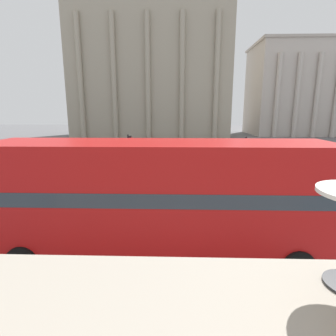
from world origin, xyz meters
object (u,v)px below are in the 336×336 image
(traffic_light_near, at_px, (246,160))
(pedestrian_red, at_px, (160,146))
(traffic_light_mid, at_px, (129,149))
(car_navy, at_px, (120,152))
(plaza_building_right, at_px, (318,90))
(plaza_building_left, at_px, (152,71))
(double_decker_bus, at_px, (160,195))
(pedestrian_black, at_px, (112,152))

(traffic_light_near, relative_size, pedestrian_red, 2.04)
(traffic_light_mid, distance_m, car_navy, 7.95)
(traffic_light_mid, bearing_deg, car_navy, 107.99)
(car_navy, relative_size, pedestrian_red, 2.29)
(pedestrian_red, bearing_deg, plaza_building_right, 156.02)
(traffic_light_near, distance_m, pedestrian_red, 17.57)
(plaza_building_left, relative_size, traffic_light_mid, 9.48)
(double_decker_bus, xyz_separation_m, pedestrian_red, (-1.34, 22.24, -1.21))
(traffic_light_mid, bearing_deg, plaza_building_right, 49.00)
(traffic_light_mid, distance_m, pedestrian_black, 6.48)
(plaza_building_right, bearing_deg, pedestrian_black, -137.61)
(traffic_light_near, relative_size, car_navy, 0.89)
(double_decker_bus, distance_m, traffic_light_mid, 12.56)
(car_navy, bearing_deg, double_decker_bus, -10.96)
(plaza_building_left, height_order, car_navy, plaza_building_left)
(traffic_light_near, bearing_deg, car_navy, 125.54)
(double_decker_bus, relative_size, traffic_light_mid, 3.44)
(plaza_building_left, height_order, pedestrian_black, plaza_building_left)
(car_navy, distance_m, pedestrian_black, 1.80)
(pedestrian_red, bearing_deg, traffic_light_mid, 13.36)
(double_decker_bus, bearing_deg, plaza_building_right, 63.75)
(car_navy, bearing_deg, traffic_light_near, 8.60)
(double_decker_bus, relative_size, traffic_light_near, 3.01)
(car_navy, height_order, pedestrian_black, pedestrian_black)
(plaza_building_right, relative_size, traffic_light_mid, 8.96)
(plaza_building_right, xyz_separation_m, pedestrian_red, (-33.03, -30.03, -8.55))
(pedestrian_black, bearing_deg, traffic_light_near, 75.62)
(plaza_building_left, relative_size, pedestrian_red, 16.91)
(plaza_building_left, bearing_deg, pedestrian_black, -92.78)
(plaza_building_right, relative_size, traffic_light_near, 7.85)
(double_decker_bus, height_order, traffic_light_near, double_decker_bus)
(plaza_building_left, distance_m, traffic_light_mid, 37.56)
(double_decker_bus, distance_m, car_navy, 20.43)
(car_navy, relative_size, pedestrian_black, 2.54)
(traffic_light_near, bearing_deg, pedestrian_black, 130.36)
(double_decker_bus, height_order, plaza_building_left, plaza_building_left)
(traffic_light_mid, height_order, pedestrian_black, traffic_light_mid)
(pedestrian_red, bearing_deg, pedestrian_black, -23.08)
(double_decker_bus, height_order, plaza_building_right, plaza_building_right)
(traffic_light_mid, height_order, pedestrian_red, traffic_light_mid)
(double_decker_bus, distance_m, pedestrian_black, 18.89)
(double_decker_bus, height_order, pedestrian_black, double_decker_bus)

